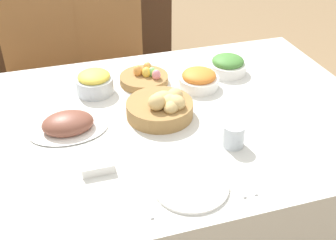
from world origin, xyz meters
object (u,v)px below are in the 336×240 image
at_px(sideboard, 82,21).
at_px(egg_basket, 145,78).
at_px(bread_basket, 162,107).
at_px(chair_far_center, 112,62).
at_px(ham_platter, 68,125).
at_px(knife, 233,178).
at_px(butter_dish, 97,166).
at_px(pineapple_bowl, 94,82).
at_px(dinner_plate, 191,186).
at_px(green_salad_bowl, 228,65).
at_px(fork, 146,196).
at_px(drinking_cup, 234,135).
at_px(spoon, 242,176).
at_px(carrot_bowl, 199,79).
at_px(chair_far_left, 44,71).

bearing_deg(sideboard, egg_basket, -86.21).
bearing_deg(bread_basket, chair_far_center, 92.01).
height_order(ham_platter, knife, ham_platter).
relative_size(sideboard, butter_dish, 12.62).
relative_size(pineapple_bowl, dinner_plate, 0.67).
xyz_separation_m(green_salad_bowl, fork, (-0.55, -0.67, -0.04)).
bearing_deg(drinking_cup, pineapple_bowl, 128.47).
bearing_deg(spoon, fork, 177.62).
bearing_deg(butter_dish, sideboard, 84.96).
distance_m(fork, butter_dish, 0.20).
xyz_separation_m(chair_far_center, fork, (-0.14, -1.34, 0.20)).
bearing_deg(green_salad_bowl, sideboard, 106.84).
relative_size(carrot_bowl, fork, 0.93).
relative_size(bread_basket, dinner_plate, 1.09).
height_order(bread_basket, butter_dish, bread_basket).
bearing_deg(carrot_bowl, butter_dish, -140.20).
bearing_deg(ham_platter, drinking_cup, -25.46).
height_order(sideboard, butter_dish, sideboard).
bearing_deg(spoon, bread_basket, 107.28).
height_order(chair_far_left, carrot_bowl, chair_far_left).
distance_m(dinner_plate, fork, 0.14).
xyz_separation_m(sideboard, dinner_plate, (0.07, -2.27, 0.28)).
bearing_deg(chair_far_left, carrot_bowl, -48.63).
bearing_deg(bread_basket, carrot_bowl, 39.30).
bearing_deg(knife, drinking_cup, 68.99).
xyz_separation_m(dinner_plate, drinking_cup, (0.21, 0.16, 0.04)).
relative_size(chair_far_center, drinking_cup, 11.87).
relative_size(pineapple_bowl, drinking_cup, 1.91).
height_order(sideboard, knife, sideboard).
bearing_deg(egg_basket, pineapple_bowl, -174.76).
relative_size(dinner_plate, fork, 1.28).
bearing_deg(spoon, ham_platter, 137.76).
distance_m(green_salad_bowl, butter_dish, 0.84).
relative_size(spoon, drinking_cup, 2.23).
bearing_deg(butter_dish, egg_basket, 60.78).
bearing_deg(carrot_bowl, knife, -99.64).
height_order(egg_basket, green_salad_bowl, green_salad_bowl).
bearing_deg(knife, carrot_bowl, 82.74).
relative_size(sideboard, green_salad_bowl, 7.77).
height_order(ham_platter, dinner_plate, ham_platter).
bearing_deg(green_salad_bowl, bread_basket, -145.60).
height_order(sideboard, pineapple_bowl, sideboard).
bearing_deg(drinking_cup, fork, -155.66).
relative_size(drinking_cup, butter_dish, 0.79).
distance_m(pineapple_bowl, drinking_cup, 0.64).
distance_m(bread_basket, knife, 0.42).
height_order(egg_basket, knife, egg_basket).
distance_m(dinner_plate, knife, 0.14).
bearing_deg(chair_far_left, pineapple_bowl, -71.56).
bearing_deg(chair_far_left, dinner_plate, -72.12).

